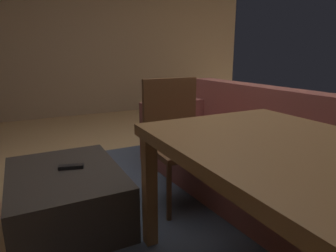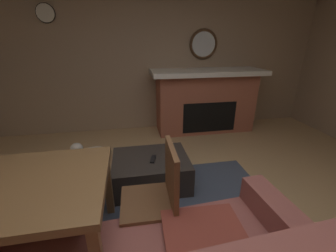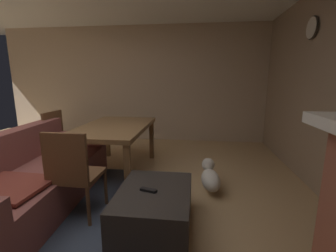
# 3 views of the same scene
# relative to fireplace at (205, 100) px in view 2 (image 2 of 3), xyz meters

# --- Properties ---
(wall_back_fireplace_side) EXTENTS (7.23, 0.12, 2.58)m
(wall_back_fireplace_side) POSITION_rel_fireplace_xyz_m (1.12, -0.38, 0.70)
(wall_back_fireplace_side) COLOR #9E846B
(wall_back_fireplace_side) RESTS_ON ground
(area_rug) EXTENTS (2.60, 2.00, 0.01)m
(area_rug) POSITION_rel_fireplace_xyz_m (1.22, 2.27, -0.59)
(area_rug) COLOR #3D475B
(area_rug) RESTS_ON ground
(fireplace) EXTENTS (2.06, 0.76, 1.18)m
(fireplace) POSITION_rel_fireplace_xyz_m (0.00, 0.00, 0.00)
(fireplace) COLOR #9E5642
(fireplace) RESTS_ON ground
(round_wall_mirror) EXTENTS (0.54, 0.05, 0.54)m
(round_wall_mirror) POSITION_rel_fireplace_xyz_m (-0.00, -0.29, 1.00)
(round_wall_mirror) COLOR #4C331E
(ottoman_coffee_table) EXTENTS (0.90, 0.69, 0.37)m
(ottoman_coffee_table) POSITION_rel_fireplace_xyz_m (1.22, 1.58, -0.41)
(ottoman_coffee_table) COLOR #2D2826
(ottoman_coffee_table) RESTS_ON ground
(tv_remote) EXTENTS (0.09, 0.17, 0.02)m
(tv_remote) POSITION_rel_fireplace_xyz_m (1.20, 1.63, -0.21)
(tv_remote) COLOR black
(tv_remote) RESTS_ON ottoman_coffee_table
(dining_chair_west) EXTENTS (0.45, 0.45, 0.93)m
(dining_chair_west) POSITION_rel_fireplace_xyz_m (1.24, 2.40, -0.07)
(dining_chair_west) COLOR brown
(dining_chair_west) RESTS_ON ground
(small_dog) EXTENTS (0.55, 0.28, 0.32)m
(small_dog) POSITION_rel_fireplace_xyz_m (2.01, 1.00, -0.41)
(small_dog) COLOR silver
(small_dog) RESTS_ON ground
(wall_clock) EXTENTS (0.30, 0.03, 0.30)m
(wall_clock) POSITION_rel_fireplace_xyz_m (2.65, -0.29, 1.48)
(wall_clock) COLOR silver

